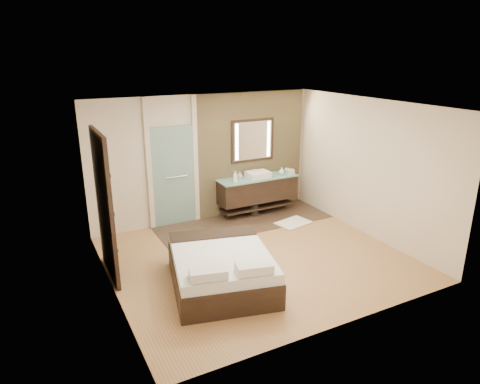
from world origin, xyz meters
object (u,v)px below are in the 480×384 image
vanity (257,189)px  mirror_unit (253,140)px  waste_bin (254,210)px  bed (221,268)px

vanity → mirror_unit: mirror_unit is taller
vanity → waste_bin: bearing=-152.6°
mirror_unit → bed: (-2.06, -2.72, -1.35)m
vanity → mirror_unit: 1.10m
mirror_unit → bed: bearing=-127.1°
vanity → mirror_unit: (0.00, 0.24, 1.07)m
bed → vanity: bearing=63.8°
waste_bin → mirror_unit: bearing=66.8°
mirror_unit → waste_bin: mirror_unit is taller
vanity → mirror_unit: size_ratio=1.75×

